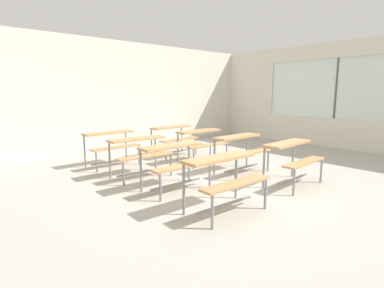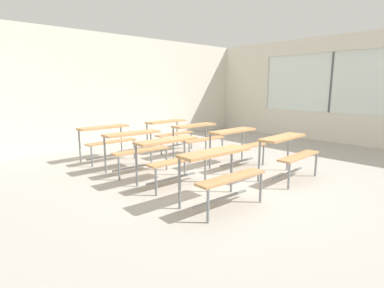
{
  "view_description": "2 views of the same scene",
  "coord_description": "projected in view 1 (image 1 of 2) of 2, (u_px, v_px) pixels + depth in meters",
  "views": [
    {
      "loc": [
        -3.8,
        -3.3,
        1.6
      ],
      "look_at": [
        -0.06,
        0.97,
        0.61
      ],
      "focal_mm": 28.0,
      "sensor_mm": 36.0,
      "label": 1
    },
    {
      "loc": [
        -3.8,
        -3.3,
        1.6
      ],
      "look_at": [
        -0.47,
        0.39,
        0.64
      ],
      "focal_mm": 28.0,
      "sensor_mm": 36.0,
      "label": 2
    }
  ],
  "objects": [
    {
      "name": "ground",
      "position": [
        231.0,
        187.0,
        5.19
      ],
      "size": [
        10.0,
        9.0,
        0.05
      ],
      "primitive_type": "cube",
      "color": "#ADA89E"
    },
    {
      "name": "desk_bench_r0c1",
      "position": [
        293.0,
        153.0,
        5.15
      ],
      "size": [
        1.13,
        0.64,
        0.74
      ],
      "rotation": [
        0.0,
        0.0,
        0.05
      ],
      "color": "tan",
      "rests_on": "ground"
    },
    {
      "name": "desk_bench_r0c0",
      "position": [
        225.0,
        171.0,
        3.98
      ],
      "size": [
        1.12,
        0.63,
        0.74
      ],
      "rotation": [
        0.0,
        0.0,
        -0.04
      ],
      "color": "tan",
      "rests_on": "ground"
    },
    {
      "name": "desk_bench_r2c0",
      "position": [
        140.0,
        148.0,
        5.64
      ],
      "size": [
        1.12,
        0.63,
        0.74
      ],
      "rotation": [
        0.0,
        0.0,
        -0.04
      ],
      "color": "tan",
      "rests_on": "ground"
    },
    {
      "name": "desk_bench_r2c1",
      "position": [
        202.0,
        138.0,
        6.77
      ],
      "size": [
        1.11,
        0.62,
        0.74
      ],
      "rotation": [
        0.0,
        0.0,
        -0.02
      ],
      "color": "tan",
      "rests_on": "ground"
    },
    {
      "name": "desk_bench_r3c1",
      "position": [
        173.0,
        134.0,
        7.55
      ],
      "size": [
        1.13,
        0.64,
        0.74
      ],
      "rotation": [
        0.0,
        0.0,
        0.05
      ],
      "color": "tan",
      "rests_on": "ground"
    },
    {
      "name": "desk_bench_r1c0",
      "position": [
        175.0,
        156.0,
        4.89
      ],
      "size": [
        1.11,
        0.61,
        0.74
      ],
      "rotation": [
        0.0,
        0.0,
        -0.02
      ],
      "color": "tan",
      "rests_on": "ground"
    },
    {
      "name": "desk_bench_r1c1",
      "position": [
        241.0,
        145.0,
        5.94
      ],
      "size": [
        1.1,
        0.59,
        0.74
      ],
      "rotation": [
        0.0,
        0.0,
        -0.0
      ],
      "color": "tan",
      "rests_on": "ground"
    },
    {
      "name": "wall_back",
      "position": [
        110.0,
        96.0,
        8.26
      ],
      "size": [
        10.0,
        0.12,
        3.0
      ],
      "primitive_type": "cube",
      "color": "silver",
      "rests_on": "ground"
    },
    {
      "name": "desk_bench_r3c0",
      "position": [
        111.0,
        140.0,
        6.5
      ],
      "size": [
        1.11,
        0.62,
        0.74
      ],
      "rotation": [
        0.0,
        0.0,
        0.03
      ],
      "color": "tan",
      "rests_on": "ground"
    },
    {
      "name": "wall_right",
      "position": [
        359.0,
        98.0,
        8.09
      ],
      "size": [
        0.12,
        9.0,
        3.0
      ],
      "color": "silver",
      "rests_on": "ground"
    }
  ]
}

